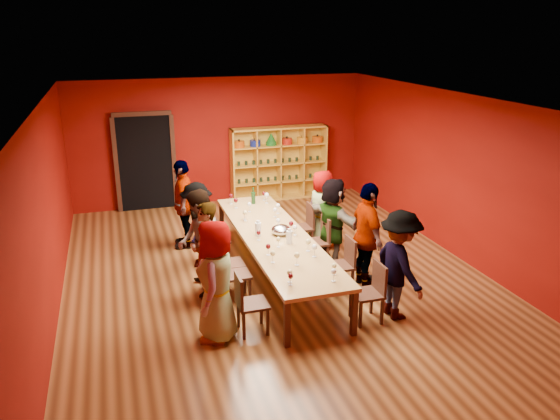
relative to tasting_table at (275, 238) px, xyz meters
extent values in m
cube|color=#5A3317|center=(0.00, 0.00, -0.71)|extent=(7.10, 9.10, 0.02)
cube|color=#680905|center=(0.00, 4.51, 0.80)|extent=(7.10, 0.02, 3.00)
cube|color=#680905|center=(0.00, -4.51, 0.80)|extent=(7.10, 0.02, 3.00)
cube|color=#680905|center=(-3.51, 0.00, 0.80)|extent=(0.02, 9.10, 3.00)
cube|color=#680905|center=(3.51, 0.00, 0.80)|extent=(0.02, 9.10, 3.00)
cube|color=silver|center=(0.00, 0.00, 2.31)|extent=(7.10, 9.10, 0.02)
cube|color=#A17B43|center=(0.00, 0.00, 0.02)|extent=(1.10, 4.50, 0.06)
cube|color=black|center=(-0.49, -2.17, -0.35)|extent=(0.08, 0.08, 0.69)
cube|color=black|center=(-0.49, 2.17, -0.35)|extent=(0.08, 0.08, 0.69)
cube|color=black|center=(0.49, -2.17, -0.35)|extent=(0.08, 0.08, 0.69)
cube|color=black|center=(0.49, 2.17, -0.35)|extent=(0.08, 0.08, 0.69)
cube|color=black|center=(-1.80, 4.44, 0.40)|extent=(1.20, 0.14, 2.20)
cube|color=black|center=(-1.80, 4.37, 1.55)|extent=(1.32, 0.06, 0.10)
cube|color=black|center=(-2.45, 4.37, 0.40)|extent=(0.10, 0.06, 2.20)
cube|color=black|center=(-1.15, 4.37, 0.40)|extent=(0.10, 0.06, 2.20)
cube|color=gold|center=(0.22, 4.28, 0.20)|extent=(0.04, 0.40, 1.80)
cube|color=gold|center=(2.58, 4.28, 0.20)|extent=(0.04, 0.40, 1.80)
cube|color=gold|center=(1.40, 4.28, 1.08)|extent=(2.40, 0.40, 0.04)
cube|color=gold|center=(1.40, 4.28, -0.68)|extent=(2.40, 0.40, 0.04)
cube|color=gold|center=(1.40, 4.47, 0.20)|extent=(2.40, 0.02, 1.80)
cube|color=gold|center=(1.40, 4.28, -0.25)|extent=(2.36, 0.38, 0.03)
cube|color=gold|center=(1.40, 4.28, 0.20)|extent=(2.36, 0.38, 0.03)
cube|color=gold|center=(1.40, 4.28, 0.65)|extent=(2.36, 0.38, 0.03)
cube|color=gold|center=(0.80, 4.28, 0.20)|extent=(0.03, 0.38, 1.76)
cube|color=gold|center=(1.40, 4.28, 0.20)|extent=(0.03, 0.38, 1.76)
cube|color=gold|center=(2.00, 4.28, 0.20)|extent=(0.03, 0.38, 1.76)
cylinder|color=#CC550C|center=(0.40, 4.28, 0.74)|extent=(0.26, 0.26, 0.15)
sphere|color=black|center=(0.40, 4.28, 0.84)|extent=(0.05, 0.05, 0.05)
cylinder|color=navy|center=(0.80, 4.28, 0.74)|extent=(0.26, 0.26, 0.15)
sphere|color=black|center=(0.80, 4.28, 0.84)|extent=(0.05, 0.05, 0.05)
cylinder|color=#1C7027|center=(1.20, 4.28, 0.71)|extent=(0.26, 0.26, 0.08)
cone|color=#1C7027|center=(1.20, 4.28, 0.86)|extent=(0.24, 0.24, 0.22)
cylinder|color=red|center=(1.60, 4.28, 0.74)|extent=(0.26, 0.26, 0.15)
sphere|color=black|center=(1.60, 4.28, 0.84)|extent=(0.05, 0.05, 0.05)
cylinder|color=orange|center=(2.00, 4.28, 0.74)|extent=(0.26, 0.26, 0.15)
sphere|color=black|center=(2.00, 4.28, 0.84)|extent=(0.05, 0.05, 0.05)
cylinder|color=#CC550C|center=(2.40, 4.28, 0.74)|extent=(0.26, 0.26, 0.15)
sphere|color=black|center=(2.40, 4.28, 0.84)|extent=(0.05, 0.05, 0.05)
cylinder|color=black|center=(0.38, 4.28, -0.18)|extent=(0.07, 0.07, 0.10)
cylinder|color=black|center=(0.56, 4.28, -0.18)|extent=(0.07, 0.07, 0.10)
cylinder|color=black|center=(0.75, 4.28, -0.18)|extent=(0.07, 0.07, 0.10)
cylinder|color=black|center=(0.93, 4.28, -0.18)|extent=(0.07, 0.07, 0.10)
cylinder|color=black|center=(1.12, 4.28, -0.18)|extent=(0.07, 0.07, 0.10)
cylinder|color=black|center=(1.30, 4.28, -0.18)|extent=(0.07, 0.07, 0.10)
cylinder|color=black|center=(1.49, 4.28, -0.18)|extent=(0.07, 0.07, 0.10)
cylinder|color=black|center=(1.67, 4.28, -0.18)|extent=(0.07, 0.07, 0.10)
cylinder|color=black|center=(1.86, 4.28, -0.18)|extent=(0.07, 0.07, 0.10)
cylinder|color=black|center=(2.04, 4.28, -0.18)|extent=(0.07, 0.07, 0.10)
cylinder|color=black|center=(2.23, 4.28, -0.18)|extent=(0.07, 0.07, 0.10)
cylinder|color=black|center=(2.42, 4.28, -0.18)|extent=(0.07, 0.07, 0.10)
cylinder|color=black|center=(0.38, 4.28, 0.27)|extent=(0.07, 0.07, 0.10)
cylinder|color=black|center=(0.56, 4.28, 0.27)|extent=(0.07, 0.07, 0.10)
cylinder|color=black|center=(0.75, 4.28, 0.27)|extent=(0.07, 0.07, 0.10)
cylinder|color=black|center=(0.93, 4.28, 0.27)|extent=(0.07, 0.07, 0.10)
cylinder|color=black|center=(1.12, 4.28, 0.27)|extent=(0.07, 0.07, 0.10)
cylinder|color=black|center=(1.30, 4.28, 0.27)|extent=(0.07, 0.07, 0.10)
cylinder|color=black|center=(1.49, 4.28, 0.27)|extent=(0.07, 0.07, 0.10)
cylinder|color=black|center=(1.67, 4.28, 0.27)|extent=(0.07, 0.07, 0.10)
cylinder|color=black|center=(1.86, 4.28, 0.27)|extent=(0.07, 0.07, 0.10)
cylinder|color=black|center=(2.04, 4.28, 0.27)|extent=(0.07, 0.07, 0.10)
cylinder|color=black|center=(2.23, 4.28, 0.27)|extent=(0.07, 0.07, 0.10)
cylinder|color=black|center=(2.42, 4.28, 0.27)|extent=(0.07, 0.07, 0.10)
cube|color=black|center=(-0.83, -1.65, -0.27)|extent=(0.42, 0.42, 0.04)
cube|color=black|center=(-1.02, -1.65, -0.03)|extent=(0.04, 0.40, 0.44)
cube|color=black|center=(-1.00, -1.82, -0.49)|extent=(0.04, 0.04, 0.41)
cube|color=black|center=(-0.66, -1.82, -0.49)|extent=(0.04, 0.04, 0.41)
cube|color=black|center=(-1.00, -1.48, -0.49)|extent=(0.04, 0.04, 0.41)
cube|color=black|center=(-0.66, -1.48, -0.49)|extent=(0.04, 0.04, 0.41)
imported|color=#121632|center=(-1.33, -1.65, 0.16)|extent=(0.72, 0.94, 1.71)
cube|color=black|center=(-0.83, -0.66, -0.27)|extent=(0.42, 0.42, 0.04)
cube|color=black|center=(-1.02, -0.66, -0.03)|extent=(0.04, 0.40, 0.44)
cube|color=black|center=(-1.00, -0.83, -0.49)|extent=(0.04, 0.04, 0.41)
cube|color=black|center=(-0.66, -0.83, -0.49)|extent=(0.04, 0.04, 0.41)
cube|color=black|center=(-1.00, -0.49, -0.49)|extent=(0.04, 0.04, 0.41)
cube|color=black|center=(-0.66, -0.49, -0.49)|extent=(0.04, 0.04, 0.41)
imported|color=#5077A5|center=(-1.29, -0.66, 0.13)|extent=(0.48, 0.63, 1.66)
cube|color=black|center=(-0.83, -0.23, -0.27)|extent=(0.42, 0.42, 0.04)
cube|color=black|center=(-1.02, -0.23, -0.03)|extent=(0.04, 0.40, 0.44)
cube|color=black|center=(-1.00, -0.40, -0.49)|extent=(0.04, 0.04, 0.41)
cube|color=black|center=(-0.66, -0.40, -0.49)|extent=(0.04, 0.04, 0.41)
cube|color=black|center=(-1.00, -0.06, -0.49)|extent=(0.04, 0.04, 0.41)
cube|color=black|center=(-0.66, -0.06, -0.49)|extent=(0.04, 0.04, 0.41)
imported|color=#D18C9B|center=(-1.32, -0.23, 0.16)|extent=(0.51, 0.86, 1.72)
cube|color=black|center=(-0.83, 0.87, -0.27)|extent=(0.42, 0.42, 0.04)
cube|color=black|center=(-1.02, 0.87, -0.03)|extent=(0.04, 0.40, 0.44)
cube|color=black|center=(-1.00, 0.70, -0.49)|extent=(0.04, 0.04, 0.41)
cube|color=black|center=(-0.66, 0.70, -0.49)|extent=(0.04, 0.04, 0.41)
cube|color=black|center=(-1.00, 1.04, -0.49)|extent=(0.04, 0.04, 0.41)
cube|color=black|center=(-0.66, 1.04, -0.49)|extent=(0.04, 0.04, 0.41)
imported|color=#5B8EBD|center=(-1.18, 0.87, 0.07)|extent=(0.65, 1.07, 1.54)
cube|color=black|center=(-0.83, 1.83, -0.27)|extent=(0.42, 0.42, 0.04)
cube|color=black|center=(-1.02, 1.83, -0.03)|extent=(0.04, 0.40, 0.44)
cube|color=black|center=(-1.00, 1.66, -0.49)|extent=(0.04, 0.04, 0.41)
cube|color=black|center=(-0.66, 1.66, -0.49)|extent=(0.04, 0.04, 0.41)
cube|color=black|center=(-1.00, 2.00, -0.49)|extent=(0.04, 0.04, 0.41)
cube|color=black|center=(-0.66, 2.00, -0.49)|extent=(0.04, 0.04, 0.41)
imported|color=silver|center=(-1.29, 1.83, 0.17)|extent=(0.61, 1.08, 1.74)
cube|color=black|center=(0.83, -1.86, -0.27)|extent=(0.42, 0.42, 0.04)
cube|color=black|center=(1.02, -1.86, -0.03)|extent=(0.04, 0.40, 0.44)
cube|color=black|center=(0.66, -2.03, -0.49)|extent=(0.04, 0.04, 0.41)
cube|color=black|center=(1.00, -2.03, -0.49)|extent=(0.04, 0.04, 0.41)
cube|color=black|center=(0.66, -1.69, -0.49)|extent=(0.04, 0.04, 0.41)
cube|color=black|center=(1.00, -1.69, -0.49)|extent=(0.04, 0.04, 0.41)
imported|color=pink|center=(1.33, -1.86, 0.13)|extent=(0.50, 1.09, 1.65)
cube|color=black|center=(0.83, -0.83, -0.27)|extent=(0.42, 0.42, 0.04)
cube|color=black|center=(1.02, -0.83, -0.03)|extent=(0.04, 0.40, 0.44)
cube|color=black|center=(0.66, -1.00, -0.49)|extent=(0.04, 0.04, 0.41)
cube|color=black|center=(1.00, -1.00, -0.49)|extent=(0.04, 0.04, 0.41)
cube|color=black|center=(0.66, -0.66, -0.49)|extent=(0.04, 0.04, 0.41)
cube|color=black|center=(1.00, -0.66, -0.49)|extent=(0.04, 0.04, 0.41)
imported|color=#4E4E53|center=(1.31, -0.83, 0.19)|extent=(0.54, 1.07, 1.78)
cube|color=black|center=(0.83, 0.23, -0.27)|extent=(0.42, 0.42, 0.04)
cube|color=black|center=(1.02, 0.23, -0.03)|extent=(0.04, 0.40, 0.44)
cube|color=black|center=(0.66, 0.06, -0.49)|extent=(0.04, 0.04, 0.41)
cube|color=black|center=(1.00, 0.06, -0.49)|extent=(0.04, 0.04, 0.41)
cube|color=black|center=(0.66, 0.40, -0.49)|extent=(0.04, 0.04, 0.41)
cube|color=black|center=(1.00, 0.40, -0.49)|extent=(0.04, 0.04, 0.41)
imported|color=#5F85C4|center=(1.16, 0.23, 0.10)|extent=(0.86, 1.54, 1.60)
cube|color=black|center=(0.83, 1.01, -0.27)|extent=(0.42, 0.42, 0.04)
cube|color=black|center=(1.02, 1.01, -0.03)|extent=(0.04, 0.40, 0.44)
cube|color=black|center=(0.66, 0.84, -0.49)|extent=(0.04, 0.04, 0.41)
cube|color=black|center=(1.00, 0.84, -0.49)|extent=(0.04, 0.04, 0.41)
cube|color=black|center=(0.66, 1.18, -0.49)|extent=(0.04, 0.04, 0.41)
cube|color=black|center=(1.00, 1.18, -0.49)|extent=(0.04, 0.04, 0.41)
imported|color=#5C84BD|center=(1.26, 1.01, 0.06)|extent=(0.67, 0.85, 1.53)
cylinder|color=white|center=(0.31, -1.06, 0.06)|extent=(0.07, 0.07, 0.01)
cylinder|color=white|center=(0.31, -1.06, 0.12)|extent=(0.01, 0.01, 0.12)
ellipsoid|color=white|center=(0.31, -1.06, 0.21)|extent=(0.09, 0.09, 0.10)
cylinder|color=white|center=(0.35, -1.73, 0.05)|extent=(0.06, 0.06, 0.01)
cylinder|color=white|center=(0.35, -1.73, 0.11)|extent=(0.01, 0.01, 0.10)
ellipsoid|color=#DBCF89|center=(0.35, -1.73, 0.19)|extent=(0.07, 0.07, 0.08)
cylinder|color=white|center=(-0.05, -1.27, 0.06)|extent=(0.07, 0.07, 0.01)
cylinder|color=white|center=(-0.05, -1.27, 0.12)|extent=(0.01, 0.01, 0.12)
ellipsoid|color=#DBCF89|center=(-0.05, -1.27, 0.21)|extent=(0.09, 0.09, 0.10)
cylinder|color=white|center=(0.35, 1.73, 0.06)|extent=(0.07, 0.07, 0.01)
cylinder|color=white|center=(0.35, 1.73, 0.12)|extent=(0.01, 0.01, 0.12)
ellipsoid|color=white|center=(0.35, 1.73, 0.22)|extent=(0.09, 0.09, 0.10)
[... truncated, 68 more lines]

